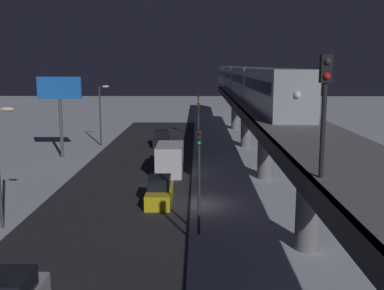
{
  "coord_description": "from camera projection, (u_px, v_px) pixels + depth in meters",
  "views": [
    {
      "loc": [
        -0.25,
        32.41,
        10.11
      ],
      "look_at": [
        0.32,
        -13.97,
        2.01
      ],
      "focal_mm": 42.83,
      "sensor_mm": 36.0,
      "label": 1
    }
  ],
  "objects": [
    {
      "name": "elevated_railway",
      "position": [
        282.0,
        129.0,
        32.63
      ],
      "size": [
        5.0,
        97.9,
        6.46
      ],
      "color": "slate",
      "rests_on": "ground_plane"
    },
    {
      "name": "commercial_billboard",
      "position": [
        60.0,
        96.0,
        49.72
      ],
      "size": [
        4.8,
        0.36,
        8.9
      ],
      "color": "#4C4C51",
      "rests_on": "ground_plane"
    },
    {
      "name": "street_lamp_near",
      "position": [
        1.0,
        153.0,
        28.06
      ],
      "size": [
        1.35,
        0.44,
        7.65
      ],
      "color": "#38383D",
      "rests_on": "ground_plane"
    },
    {
      "name": "box_truck",
      "position": [
        170.0,
        158.0,
        44.0
      ],
      "size": [
        2.4,
        7.4,
        2.8
      ],
      "color": "#B2B2B7",
      "rests_on": "ground_plane"
    },
    {
      "name": "sedan_black",
      "position": [
        161.0,
        140.0,
        58.11
      ],
      "size": [
        1.91,
        4.28,
        1.97
      ],
      "rotation": [
        0.0,
        0.0,
        3.14
      ],
      "color": "black",
      "rests_on": "ground_plane"
    },
    {
      "name": "traffic_light_far",
      "position": [
        198.0,
        108.0,
        64.05
      ],
      "size": [
        0.32,
        0.44,
        6.4
      ],
      "color": "#2D2D2D",
      "rests_on": "ground_plane"
    },
    {
      "name": "traffic_light_near",
      "position": [
        199.0,
        167.0,
        26.98
      ],
      "size": [
        0.32,
        0.44,
        6.4
      ],
      "color": "#2D2D2D",
      "rests_on": "ground_plane"
    },
    {
      "name": "sedan_yellow",
      "position": [
        160.0,
        192.0,
        34.02
      ],
      "size": [
        1.8,
        4.75,
        1.97
      ],
      "rotation": [
        0.0,
        0.0,
        3.14
      ],
      "color": "gold",
      "rests_on": "ground_plane"
    },
    {
      "name": "rail_signal",
      "position": [
        325.0,
        95.0,
        14.63
      ],
      "size": [
        0.36,
        0.41,
        4.0
      ],
      "color": "black",
      "rests_on": "elevated_railway"
    },
    {
      "name": "street_lamp_far",
      "position": [
        102.0,
        108.0,
        57.61
      ],
      "size": [
        1.35,
        0.44,
        7.65
      ],
      "color": "#38383D",
      "rests_on": "ground_plane"
    },
    {
      "name": "avenue_asphalt",
      "position": [
        116.0,
        204.0,
        33.74
      ],
      "size": [
        11.0,
        97.9,
        0.01
      ],
      "primitive_type": "cube",
      "color": "#28282D",
      "rests_on": "ground_plane"
    },
    {
      "name": "subway_train",
      "position": [
        241.0,
        79.0,
        64.46
      ],
      "size": [
        2.94,
        74.07,
        3.4
      ],
      "color": "#999EA8",
      "rests_on": "elevated_railway"
    },
    {
      "name": "ground_plane",
      "position": [
        194.0,
        205.0,
        33.67
      ],
      "size": [
        240.0,
        240.0,
        0.0
      ],
      "primitive_type": "plane",
      "color": "silver"
    },
    {
      "name": "traffic_light_mid",
      "position": [
        198.0,
        126.0,
        45.51
      ],
      "size": [
        0.32,
        0.44,
        6.4
      ],
      "color": "#2D2D2D",
      "rests_on": "ground_plane"
    }
  ]
}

